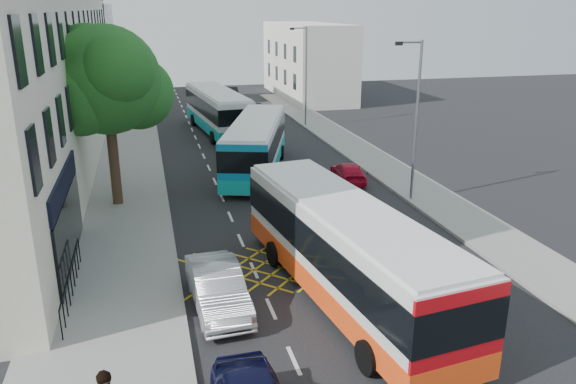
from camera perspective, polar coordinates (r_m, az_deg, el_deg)
ground at (r=17.73m, az=11.01°, el=-15.00°), size 120.00×120.00×0.00m
pavement_left at (r=29.90m, az=-16.85°, el=-1.20°), size 5.00×70.00×0.15m
pavement_right at (r=33.07m, az=11.94°, el=1.05°), size 3.00×70.00×0.15m
terrace_main at (r=38.56m, az=-25.68°, el=12.24°), size 8.30×45.00×13.50m
terrace_far at (r=68.82m, az=-20.85°, el=13.23°), size 8.00×20.00×10.00m
building_right at (r=64.04m, az=1.94°, el=13.18°), size 6.00×18.00×8.00m
street_tree at (r=28.49m, az=-18.02°, el=10.65°), size 6.30×5.70×8.80m
lamp_near at (r=28.84m, az=12.78°, el=7.79°), size 1.45×0.15×8.00m
lamp_far at (r=47.36m, az=1.72°, el=12.16°), size 1.45×0.15×8.00m
railings at (r=20.81m, az=-21.18°, el=-8.42°), size 0.08×5.60×1.14m
bus_near at (r=19.21m, az=5.89°, el=-5.91°), size 4.38×12.37×3.41m
bus_mid at (r=34.16m, az=-3.28°, el=4.80°), size 6.09×11.75×3.23m
bus_far at (r=45.83m, az=-7.17°, el=8.23°), size 4.06×12.22×3.37m
motorbike at (r=15.60m, az=15.01°, el=-16.68°), size 0.67×2.04×1.81m
parked_car_silver at (r=19.10m, az=-7.17°, el=-9.60°), size 1.86×4.63×1.50m
red_hatchback at (r=32.61m, az=6.16°, el=1.99°), size 2.09×4.04×1.12m
distant_car_grey at (r=59.18m, az=-7.47°, el=9.40°), size 2.73×5.16×1.38m
distant_car_silver at (r=53.23m, az=-2.36°, el=8.53°), size 2.01×4.06×1.33m
distant_car_dark at (r=64.34m, az=-5.86°, el=10.10°), size 1.34×3.80×1.25m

